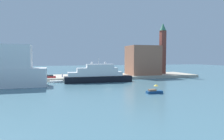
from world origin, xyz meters
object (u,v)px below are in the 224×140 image
parked_car (51,76)px  harbor_building (143,60)px  small_motorboat (154,91)px  large_yacht (98,75)px  bell_tower (163,47)px  work_barge (56,82)px  mooring_bollard (106,76)px  person_figure (62,76)px

parked_car → harbor_building: bearing=6.4°
parked_car → small_motorboat: bearing=-54.6°
large_yacht → parked_car: large_yacht is taller
large_yacht → parked_car: 22.66m
bell_tower → parked_car: bell_tower is taller
large_yacht → work_barge: bearing=168.1°
mooring_bollard → harbor_building: bearing=21.2°
large_yacht → harbor_building: 33.59m
bell_tower → mooring_bollard: (-36.01, -10.52, -15.13)m
large_yacht → parked_car: (-19.75, 11.07, -1.08)m
large_yacht → mooring_bollard: 9.59m
small_motorboat → work_barge: bearing=128.3°
person_figure → mooring_bollard: bearing=-13.2°
mooring_bollard → small_motorboat: bearing=-83.1°
large_yacht → harbor_building: bearing=29.9°
bell_tower → mooring_bollard: bearing=-163.7°
large_yacht → harbor_building: (28.62, 16.47, 6.17)m
harbor_building → small_motorboat: bearing=-110.7°
small_motorboat → parked_car: bearing=125.4°
small_motorboat → mooring_bollard: bearing=96.9°
large_yacht → person_figure: 19.03m
parked_car → mooring_bollard: parked_car is taller
large_yacht → harbor_building: size_ratio=1.81×
small_motorboat → mooring_bollard: small_motorboat is taller
small_motorboat → mooring_bollard: 39.39m
small_motorboat → harbor_building: harbor_building is taller
harbor_building → mooring_bollard: bearing=-158.8°
large_yacht → harbor_building: harbor_building is taller
harbor_building → mooring_bollard: 25.66m
harbor_building → bell_tower: bell_tower is taller
parked_car → mooring_bollard: (25.48, -3.49, -0.22)m
bell_tower → work_barge: bearing=-166.2°
work_barge → mooring_bollard: (23.07, 3.94, 1.39)m
small_motorboat → parked_car: (-30.21, 42.58, 1.24)m
work_barge → harbor_building: 48.53m
person_figure → mooring_bollard: size_ratio=2.31×
bell_tower → mooring_bollard: bell_tower is taller
parked_car → bell_tower: bearing=6.5°
harbor_building → parked_car: bearing=-173.6°
harbor_building → mooring_bollard: size_ratio=21.51×
harbor_building → large_yacht: bearing=-150.1°
work_barge → harbor_building: size_ratio=0.35×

